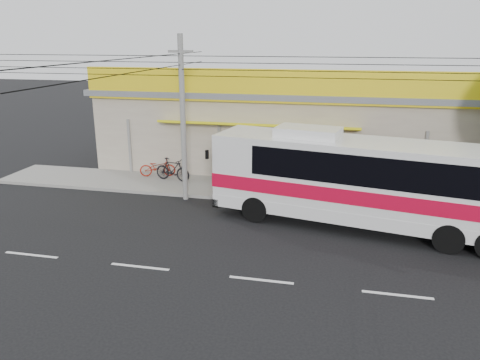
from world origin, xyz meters
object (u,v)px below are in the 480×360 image
object	(u,v)px
coach_bus	(377,179)
utility_pole	(181,65)
motorbike_dark	(173,170)
motorbike_red	(158,167)

from	to	relation	value
coach_bus	utility_pole	world-z (taller)	utility_pole
coach_bus	motorbike_dark	distance (m)	10.54
motorbike_red	utility_pole	size ratio (longest dim) A/B	0.05
motorbike_red	motorbike_dark	bearing A→B (deg)	-136.68
motorbike_red	utility_pole	xyz separation A→B (m)	(2.48, -2.76, 5.40)
motorbike_red	motorbike_dark	world-z (taller)	motorbike_dark
coach_bus	utility_pole	size ratio (longest dim) A/B	0.37
motorbike_red	motorbike_dark	size ratio (longest dim) A/B	0.95
motorbike_dark	utility_pole	bearing A→B (deg)	-136.13
motorbike_red	motorbike_dark	xyz separation A→B (m)	(1.06, -0.59, 0.10)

